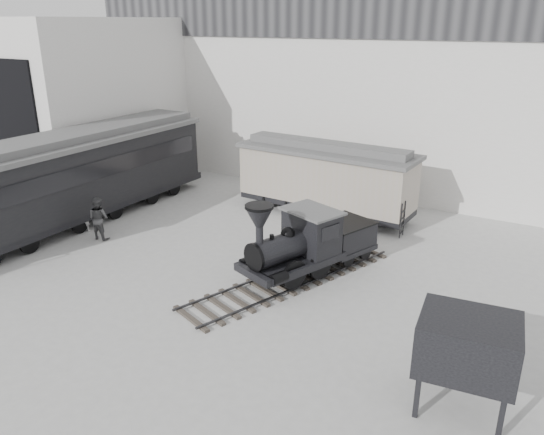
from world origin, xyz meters
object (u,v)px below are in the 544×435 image
Objects in this scene: visitor_b at (99,218)px; coal_hopper at (467,351)px; visitor_a at (83,214)px; boxcar at (326,177)px; locomotive at (305,247)px; passenger_coach at (86,174)px.

coal_hopper is (15.68, -3.20, 0.66)m from visitor_b.
visitor_a is 0.66× the size of coal_hopper.
coal_hopper is (8.66, -10.96, -0.26)m from boxcar.
visitor_a is at bearing -135.03° from boxcar.
locomotive is at bearing -68.39° from boxcar.
locomotive is 10.54m from visitor_a.
visitor_a is at bearing -49.61° from passenger_coach.
locomotive reaches higher than coal_hopper.
visitor_a is at bearing -154.50° from locomotive.
coal_hopper is at bearing 163.02° from visitor_b.
visitor_a is at bearing 162.04° from coal_hopper.
visitor_a is 17.33m from coal_hopper.
passenger_coach is 2.19m from visitor_a.
passenger_coach reaches higher than visitor_a.
visitor_b is (2.39, -1.60, -1.21)m from passenger_coach.
passenger_coach is at bearing -82.28° from visitor_a.
boxcar is 0.60× the size of passenger_coach.
visitor_b is at bearing -152.07° from locomotive.
passenger_coach is at bearing -143.86° from boxcar.
visitor_a is 0.86× the size of visitor_b.
boxcar is at bearing -170.17° from visitor_a.
visitor_b reaches higher than visitor_a.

